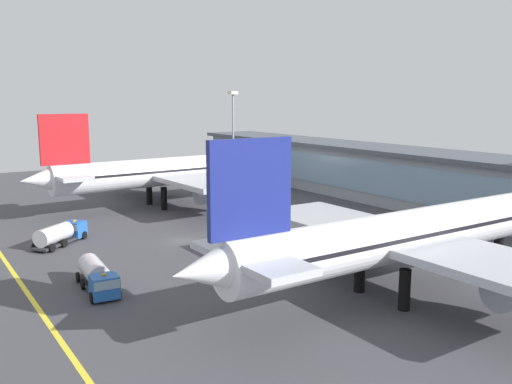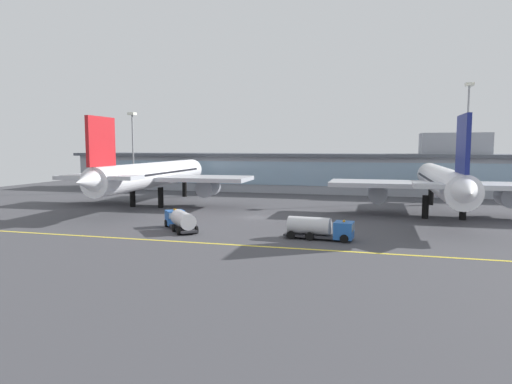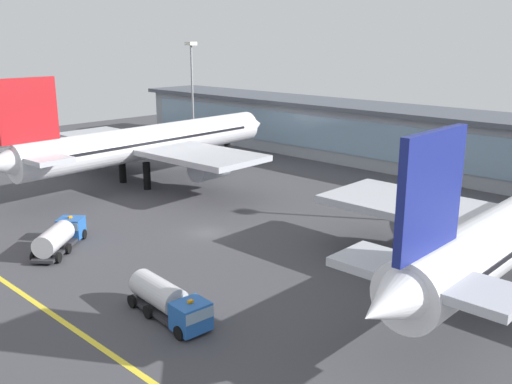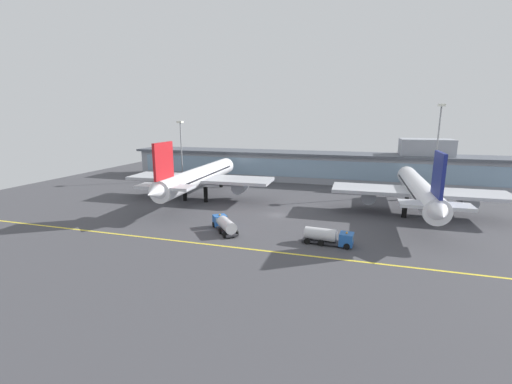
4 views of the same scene
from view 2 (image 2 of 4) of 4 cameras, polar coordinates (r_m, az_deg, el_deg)
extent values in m
plane|color=#424247|center=(79.02, -0.24, -3.18)|extent=(180.00, 180.00, 0.00)
cube|color=yellow|center=(58.46, -6.04, -6.37)|extent=(144.00, 0.50, 0.01)
cube|color=#9399A3|center=(123.74, 5.52, 2.23)|extent=(128.06, 12.00, 9.49)
cube|color=#84A3BC|center=(117.76, 5.02, 2.29)|extent=(122.94, 0.20, 6.07)
cube|color=#4C515B|center=(123.54, 5.54, 4.61)|extent=(131.06, 14.00, 0.80)
cube|color=#9399A3|center=(124.99, 23.43, 5.37)|extent=(16.00, 10.00, 6.00)
cylinder|color=black|center=(95.58, -15.12, -0.59)|extent=(1.10, 1.10, 4.08)
cylinder|color=black|center=(92.87, -11.79, -0.70)|extent=(1.10, 1.10, 4.08)
cylinder|color=black|center=(112.53, -8.90, 0.46)|extent=(1.10, 1.10, 4.08)
cylinder|color=white|center=(96.96, -12.61, 2.12)|extent=(6.82, 44.09, 5.09)
cone|color=white|center=(118.55, -7.71, 2.84)|extent=(5.02, 4.77, 4.84)
cone|color=white|center=(76.27, -20.33, 1.25)|extent=(4.55, 5.77, 4.33)
cube|color=#84A3BC|center=(115.45, -8.29, 3.20)|extent=(3.96, 3.71, 1.53)
cube|color=black|center=(96.94, -12.62, 2.35)|extent=(6.59, 37.07, 0.41)
cube|color=#B7BAC1|center=(97.00, -12.60, 1.75)|extent=(40.57, 12.12, 0.82)
cylinder|color=#999EA8|center=(103.86, -17.81, 0.75)|extent=(3.79, 5.85, 3.57)
cylinder|color=#999EA8|center=(94.36, -5.98, 0.52)|extent=(3.79, 5.85, 3.57)
cube|color=red|center=(79.80, -18.74, 5.97)|extent=(0.92, 7.92, 8.15)
cube|color=#B7BAC1|center=(79.96, -18.60, 1.77)|extent=(13.04, 5.33, 0.65)
cylinder|color=black|center=(82.74, 20.34, -1.76)|extent=(1.10, 1.10, 3.93)
cylinder|color=black|center=(83.52, 24.37, -1.85)|extent=(1.10, 1.10, 3.93)
cylinder|color=black|center=(102.20, 20.96, -0.42)|extent=(1.10, 1.10, 3.93)
cylinder|color=white|center=(86.00, 22.18, 1.24)|extent=(5.22, 42.17, 4.91)
cone|color=white|center=(108.35, 20.67, 2.13)|extent=(4.70, 4.45, 4.66)
cone|color=white|center=(63.52, 24.79, 0.03)|extent=(4.21, 5.43, 4.17)
cube|color=#84A3BC|center=(105.17, 20.86, 2.50)|extent=(3.71, 3.46, 1.47)
cube|color=black|center=(85.98, 22.19, 1.49)|extent=(5.22, 35.43, 0.39)
cube|color=#B7BAC1|center=(86.05, 22.17, 0.83)|extent=(38.67, 10.40, 0.79)
cylinder|color=#999EA8|center=(87.02, 14.92, -0.17)|extent=(3.48, 5.50, 3.44)
cylinder|color=#999EA8|center=(89.73, 28.85, -0.52)|extent=(3.48, 5.50, 3.44)
cube|color=navy|center=(67.45, 24.39, 5.47)|extent=(0.64, 7.59, 7.86)
cube|color=#B7BAC1|center=(67.66, 24.19, 0.69)|extent=(12.39, 4.73, 0.63)
cylinder|color=black|center=(71.03, -11.13, -3.84)|extent=(0.94, 1.04, 1.10)
cylinder|color=black|center=(71.67, -9.10, -3.72)|extent=(0.94, 1.04, 1.10)
cylinder|color=black|center=(66.73, -10.22, -4.44)|extent=(0.94, 1.04, 1.10)
cylinder|color=black|center=(67.41, -8.07, -4.31)|extent=(0.94, 1.04, 1.10)
cylinder|color=black|center=(64.33, -9.66, -4.81)|extent=(0.94, 1.04, 1.10)
cylinder|color=black|center=(65.03, -7.44, -4.67)|extent=(0.94, 1.04, 1.10)
cube|color=#2D2D33|center=(67.24, -9.18, -4.43)|extent=(6.64, 7.30, 0.30)
cube|color=#235BB2|center=(70.95, -10.07, -3.14)|extent=(3.50, 3.46, 2.20)
cube|color=#84A3BC|center=(70.88, -10.07, -2.75)|extent=(3.48, 3.47, 0.88)
cylinder|color=silver|center=(66.51, -9.07, -3.41)|extent=(5.34, 5.76, 2.30)
cube|color=orange|center=(70.77, -10.08, -2.16)|extent=(0.30, 0.40, 0.20)
cylinder|color=black|center=(61.74, 11.31, -5.29)|extent=(1.12, 0.39, 1.10)
cylinder|color=black|center=(59.22, 10.92, -5.75)|extent=(1.12, 0.39, 1.10)
cylinder|color=black|center=(62.56, 7.22, -5.07)|extent=(1.12, 0.39, 1.10)
cylinder|color=black|center=(60.08, 6.66, -5.52)|extent=(1.12, 0.39, 1.10)
cylinder|color=black|center=(63.16, 4.99, -4.95)|extent=(1.12, 0.39, 1.10)
cylinder|color=black|center=(60.70, 4.34, -5.38)|extent=(1.12, 0.39, 1.10)
cube|color=#2D2D33|center=(61.30, 7.11, -5.39)|extent=(7.73, 2.98, 0.30)
cube|color=#235BB2|center=(60.36, 10.88, -4.71)|extent=(2.55, 2.79, 2.20)
cube|color=#84A3BC|center=(60.28, 10.89, -4.26)|extent=(2.64, 2.70, 0.88)
cylinder|color=silver|center=(61.18, 6.63, -4.17)|extent=(5.76, 2.77, 2.30)
cube|color=orange|center=(60.15, 10.91, -3.57)|extent=(0.30, 0.40, 0.20)
cylinder|color=gray|center=(126.89, -15.05, 4.62)|extent=(0.44, 0.44, 20.44)
cube|color=silver|center=(127.16, -15.18, 9.39)|extent=(1.80, 1.80, 0.70)
cylinder|color=gray|center=(112.66, 24.77, 5.45)|extent=(0.44, 0.44, 25.44)
cube|color=silver|center=(113.48, 25.05, 12.06)|extent=(1.80, 1.80, 0.70)
camera|label=1|loc=(64.14, 62.82, 9.18)|focal=38.46mm
camera|label=3|loc=(44.44, 53.51, 15.95)|focal=39.60mm
camera|label=4|loc=(10.67, -100.11, 73.23)|focal=24.17mm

